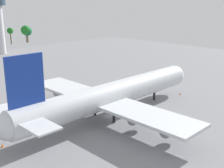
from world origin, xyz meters
TOP-DOWN VIEW (x-y plane):
  - ground_plane at (0.00, 0.00)m, footprint 246.76×246.76m
  - cargo_airplane at (-0.19, 0.00)m, footprint 61.69×52.03m
  - safety_cone_nose at (27.76, -2.81)m, footprint 0.45×0.45m
  - safety_cone_tail at (-27.76, 3.86)m, footprint 0.53×0.53m

SIDE VIEW (x-z plane):
  - ground_plane at x=0.00m, z-range 0.00..0.00m
  - safety_cone_nose at x=27.76m, z-range 0.00..0.64m
  - safety_cone_tail at x=-27.76m, z-range 0.00..0.75m
  - cargo_airplane at x=-0.19m, z-range -3.83..15.21m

